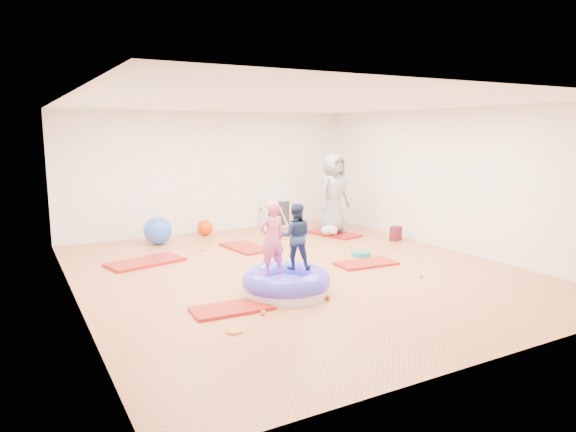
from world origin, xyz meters
TOP-DOWN VIEW (x-y plane):
  - room at (0.00, 0.00)m, footprint 7.01×8.01m
  - gym_mat_front_left at (-1.74, -1.29)m, footprint 1.08×0.58m
  - gym_mat_mid_left at (-2.15, 1.72)m, footprint 1.44×0.95m
  - gym_mat_center_back at (-0.10, 1.92)m, footprint 0.71×1.20m
  - gym_mat_right at (1.28, -0.28)m, footprint 1.11×0.62m
  - gym_mat_rear_right at (2.28, 2.25)m, footprint 0.88×1.35m
  - inflatable_cushion at (-0.78, -1.04)m, footprint 1.29×1.29m
  - child_pink at (-1.02, -1.06)m, footprint 0.40×0.27m
  - child_navy at (-0.55, -0.92)m, footprint 0.60×0.56m
  - adult_caregiver at (2.26, 2.25)m, footprint 1.00×0.79m
  - infant at (2.03, 2.03)m, footprint 0.39×0.40m
  - ball_pit_balls at (-0.17, -0.04)m, footprint 4.13×3.89m
  - exercise_ball_blue at (-1.52, 3.19)m, footprint 0.58×0.58m
  - exercise_ball_orange at (-0.34, 3.60)m, footprint 0.36×0.36m
  - infant_play_gym at (1.25, 3.38)m, footprint 0.70×0.67m
  - cube_shelf at (1.59, 3.79)m, footprint 0.69×0.34m
  - balance_disc at (1.59, 0.29)m, footprint 0.36×0.36m
  - backpack at (3.10, 1.06)m, footprint 0.31×0.26m
  - yellow_toy at (-2.01, -2.01)m, footprint 0.20×0.20m

SIDE VIEW (x-z plane):
  - yellow_toy at x=-2.01m, z-range 0.00..0.03m
  - gym_mat_front_left at x=-1.74m, z-range 0.00..0.04m
  - gym_mat_right at x=1.28m, z-range 0.00..0.04m
  - gym_mat_center_back at x=-0.10m, z-range 0.00..0.05m
  - gym_mat_rear_right at x=2.28m, z-range 0.00..0.05m
  - gym_mat_mid_left at x=-2.15m, z-range 0.00..0.06m
  - ball_pit_balls at x=-0.17m, z-range 0.00..0.07m
  - balance_disc at x=1.59m, z-range 0.00..0.08m
  - backpack at x=3.10m, z-range 0.00..0.31m
  - inflatable_cushion at x=-0.78m, z-range -0.05..0.36m
  - infant at x=2.03m, z-range 0.05..0.28m
  - exercise_ball_orange at x=-0.34m, z-range 0.00..0.36m
  - exercise_ball_blue at x=-1.52m, z-range 0.00..0.58m
  - cube_shelf at x=1.59m, z-range 0.00..0.69m
  - infant_play_gym at x=1.25m, z-range 0.09..0.63m
  - child_navy at x=-0.55m, z-range 0.37..1.36m
  - child_pink at x=-1.02m, z-range 0.37..1.44m
  - adult_caregiver at x=2.26m, z-range 0.05..1.85m
  - room at x=0.00m, z-range 0.00..2.80m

